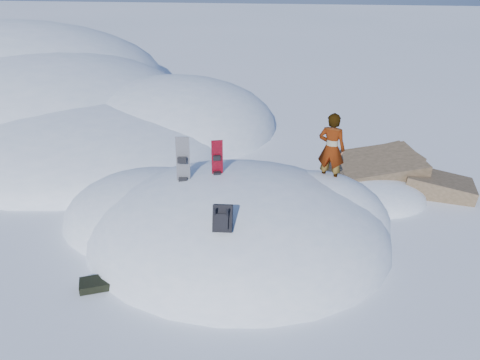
# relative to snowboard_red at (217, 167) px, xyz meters

# --- Properties ---
(ground) EXTENTS (120.00, 120.00, 0.00)m
(ground) POSITION_rel_snowboard_red_xyz_m (0.49, -0.25, -1.63)
(ground) COLOR white
(ground) RESTS_ON ground
(snow_mound) EXTENTS (8.00, 6.00, 3.00)m
(snow_mound) POSITION_rel_snowboard_red_xyz_m (0.32, -0.01, -1.63)
(snow_mound) COLOR white
(snow_mound) RESTS_ON ground
(snow_ridge) EXTENTS (21.50, 18.50, 6.40)m
(snow_ridge) POSITION_rel_snowboard_red_xyz_m (-9.94, 9.59, -1.63)
(snow_ridge) COLOR white
(snow_ridge) RESTS_ON ground
(rock_outcrop) EXTENTS (4.68, 4.41, 1.68)m
(rock_outcrop) POSITION_rel_snowboard_red_xyz_m (4.21, 2.76, -1.62)
(rock_outcrop) COLOR brown
(rock_outcrop) RESTS_ON ground
(snowboard_red) EXTENTS (0.27, 0.21, 1.35)m
(snowboard_red) POSITION_rel_snowboard_red_xyz_m (0.00, 0.00, 0.00)
(snowboard_red) COLOR #B50920
(snowboard_red) RESTS_ON snow_mound
(snowboard_dark) EXTENTS (0.33, 0.27, 1.60)m
(snowboard_dark) POSITION_rel_snowboard_red_xyz_m (-0.72, -0.24, -0.04)
(snowboard_dark) COLOR black
(snowboard_dark) RESTS_ON snow_mound
(backpack) EXTENTS (0.39, 0.51, 0.61)m
(backpack) POSITION_rel_snowboard_red_xyz_m (0.42, -1.94, -0.17)
(backpack) COLOR black
(backpack) RESTS_ON snow_mound
(gear_pile) EXTENTS (0.79, 0.62, 0.21)m
(gear_pile) POSITION_rel_snowboard_red_xyz_m (-2.02, -2.41, -1.53)
(gear_pile) COLOR black
(gear_pile) RESTS_ON ground
(person) EXTENTS (0.72, 0.58, 1.73)m
(person) POSITION_rel_snowboard_red_xyz_m (2.55, 0.84, 0.23)
(person) COLOR slate
(person) RESTS_ON snow_mound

